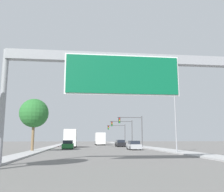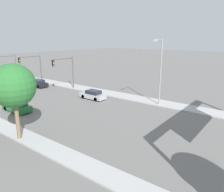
{
  "view_description": "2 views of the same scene",
  "coord_description": "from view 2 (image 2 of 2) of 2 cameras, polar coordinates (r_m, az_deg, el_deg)",
  "views": [
    {
      "loc": [
        -2.74,
        0.57,
        1.78
      ],
      "look_at": [
        0.0,
        24.52,
        5.88
      ],
      "focal_mm": 40.0,
      "sensor_mm": 36.0,
      "label": 1
    },
    {
      "loc": [
        -19.34,
        17.52,
        9.36
      ],
      "look_at": [
        0.55,
        32.71,
        2.68
      ],
      "focal_mm": 35.0,
      "sensor_mm": 36.0,
      "label": 2
    }
  ],
  "objects": [
    {
      "name": "car_near_left",
      "position": [
        31.21,
        -23.6,
        -2.48
      ],
      "size": [
        1.8,
        4.47,
        1.45
      ],
      "color": "#1E662D",
      "rests_on": "ground"
    },
    {
      "name": "traffic_light_near_intersection",
      "position": [
        40.57,
        -11.87,
        7.24
      ],
      "size": [
        4.88,
        0.32,
        6.07
      ],
      "color": "#4C4C4F",
      "rests_on": "ground"
    },
    {
      "name": "car_near_center",
      "position": [
        45.45,
        -18.85,
        3.15
      ],
      "size": [
        1.81,
        4.6,
        1.47
      ],
      "color": "black",
      "rests_on": "ground"
    },
    {
      "name": "sidewalk_right",
      "position": [
        52.18,
        -18.2,
        3.95
      ],
      "size": [
        3.0,
        120.0,
        0.15
      ],
      "color": "#AAAAAA",
      "rests_on": "ground"
    },
    {
      "name": "street_lamp_right",
      "position": [
        30.77,
        12.42,
        7.23
      ],
      "size": [
        2.41,
        0.28,
        9.3
      ],
      "color": "gray",
      "rests_on": "ground"
    },
    {
      "name": "traffic_light_far_intersection",
      "position": [
        57.11,
        -25.39,
        7.95
      ],
      "size": [
        5.01,
        0.32,
        5.54
      ],
      "color": "#4C4C4F",
      "rests_on": "ground"
    },
    {
      "name": "palm_tree_background",
      "position": [
        21.35,
        -24.36,
        2.39
      ],
      "size": [
        3.98,
        3.98,
        7.23
      ],
      "color": "brown",
      "rests_on": "ground"
    },
    {
      "name": "traffic_light_mid_block",
      "position": [
        48.46,
        -19.87,
        7.83
      ],
      "size": [
        5.23,
        0.32,
        5.96
      ],
      "color": "#4C4C4F",
      "rests_on": "ground"
    },
    {
      "name": "car_mid_left",
      "position": [
        34.51,
        -5.04,
        0.3
      ],
      "size": [
        1.71,
        4.31,
        1.41
      ],
      "color": "#A5A8AD",
      "rests_on": "ground"
    }
  ]
}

